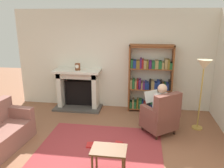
% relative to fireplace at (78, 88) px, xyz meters
% --- Properties ---
extents(ground, '(14.00, 14.00, 0.00)m').
position_rel_fireplace_xyz_m(ground, '(1.01, -2.30, -0.59)').
color(ground, '#8D593E').
extents(back_wall, '(5.60, 0.10, 2.70)m').
position_rel_fireplace_xyz_m(back_wall, '(1.01, 0.25, 0.76)').
color(back_wall, silver).
rests_on(back_wall, ground).
extents(area_rug, '(2.40, 1.80, 0.01)m').
position_rel_fireplace_xyz_m(area_rug, '(1.01, -2.00, -0.58)').
color(area_rug, '#9C3337').
rests_on(area_rug, ground).
extents(fireplace, '(1.31, 0.64, 1.11)m').
position_rel_fireplace_xyz_m(fireplace, '(0.00, 0.00, 0.00)').
color(fireplace, '#4C4742').
rests_on(fireplace, ground).
extents(mantel_clock, '(0.14, 0.14, 0.19)m').
position_rel_fireplace_xyz_m(mantel_clock, '(0.03, -0.10, 0.62)').
color(mantel_clock, brown).
rests_on(mantel_clock, fireplace).
extents(bookshelf, '(1.15, 0.32, 1.81)m').
position_rel_fireplace_xyz_m(bookshelf, '(1.98, 0.04, 0.28)').
color(bookshelf, brown).
rests_on(bookshelf, ground).
extents(armchair_reading, '(0.89, 0.88, 0.97)m').
position_rel_fireplace_xyz_m(armchair_reading, '(2.21, -1.26, -0.16)').
color(armchair_reading, '#331E14').
rests_on(armchair_reading, ground).
extents(seated_reader, '(0.57, 0.59, 1.14)m').
position_rel_fireplace_xyz_m(seated_reader, '(2.14, -1.17, 0.04)').
color(seated_reader, silver).
rests_on(seated_reader, ground).
extents(side_table, '(0.56, 0.39, 0.48)m').
position_rel_fireplace_xyz_m(side_table, '(1.31, -2.80, -0.18)').
color(side_table, brown).
rests_on(side_table, ground).
extents(scattered_books, '(0.71, 0.56, 0.03)m').
position_rel_fireplace_xyz_m(scattered_books, '(1.12, -2.04, -0.56)').
color(scattered_books, red).
rests_on(scattered_books, area_rug).
extents(floor_lamp, '(0.32, 0.32, 1.61)m').
position_rel_fireplace_xyz_m(floor_lamp, '(3.07, -0.88, 0.78)').
color(floor_lamp, '#B7933F').
rests_on(floor_lamp, ground).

